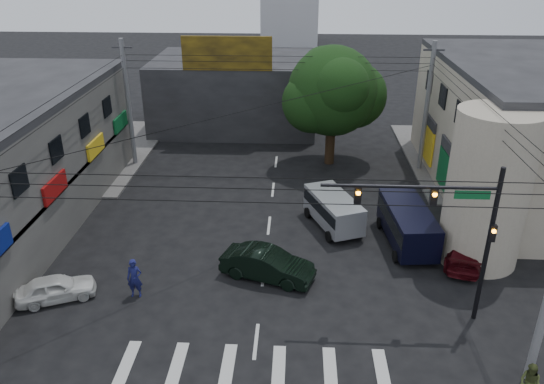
# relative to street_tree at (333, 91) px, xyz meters

# --- Properties ---
(ground) EXTENTS (160.00, 160.00, 0.00)m
(ground) POSITION_rel_street_tree_xyz_m (-4.00, -17.00, -5.47)
(ground) COLOR black
(ground) RESTS_ON ground
(sidewalk_far_left) EXTENTS (16.00, 16.00, 0.15)m
(sidewalk_far_left) POSITION_rel_street_tree_xyz_m (-22.00, 1.00, -5.40)
(sidewalk_far_left) COLOR #514F4C
(sidewalk_far_left) RESTS_ON ground
(sidewalk_far_right) EXTENTS (16.00, 16.00, 0.15)m
(sidewalk_far_right) POSITION_rel_street_tree_xyz_m (14.00, 1.00, -5.40)
(sidewalk_far_right) COLOR #514F4C
(sidewalk_far_right) RESTS_ON ground
(corner_column) EXTENTS (4.00, 4.00, 8.00)m
(corner_column) POSITION_rel_street_tree_xyz_m (7.00, -13.00, -1.47)
(corner_column) COLOR #A0957F
(corner_column) RESTS_ON ground
(building_far) EXTENTS (14.00, 10.00, 6.00)m
(building_far) POSITION_rel_street_tree_xyz_m (-8.00, 9.00, -2.47)
(building_far) COLOR #232326
(building_far) RESTS_ON ground
(billboard) EXTENTS (7.00, 0.30, 2.60)m
(billboard) POSITION_rel_street_tree_xyz_m (-8.00, 4.10, 1.83)
(billboard) COLOR olive
(billboard) RESTS_ON building_far
(street_tree) EXTENTS (6.40, 6.40, 8.70)m
(street_tree) POSITION_rel_street_tree_xyz_m (0.00, 0.00, 0.00)
(street_tree) COLOR black
(street_tree) RESTS_ON ground
(traffic_gantry) EXTENTS (7.10, 0.35, 7.20)m
(traffic_gantry) POSITION_rel_street_tree_xyz_m (3.82, -18.00, -0.64)
(traffic_gantry) COLOR black
(traffic_gantry) RESTS_ON ground
(utility_pole_far_left) EXTENTS (0.32, 0.32, 9.20)m
(utility_pole_far_left) POSITION_rel_street_tree_xyz_m (-14.50, -1.00, -0.87)
(utility_pole_far_left) COLOR #59595B
(utility_pole_far_left) RESTS_ON ground
(utility_pole_far_right) EXTENTS (0.32, 0.32, 9.20)m
(utility_pole_far_right) POSITION_rel_street_tree_xyz_m (6.50, -1.00, -0.87)
(utility_pole_far_right) COLOR #59595B
(utility_pole_far_right) RESTS_ON ground
(dark_sedan) EXTENTS (4.33, 5.54, 1.51)m
(dark_sedan) POSITION_rel_street_tree_xyz_m (-3.79, -15.33, -4.72)
(dark_sedan) COLOR black
(dark_sedan) RESTS_ON ground
(white_compact) EXTENTS (4.00, 4.59, 1.21)m
(white_compact) POSITION_rel_street_tree_xyz_m (-13.46, -17.55, -4.87)
(white_compact) COLOR silver
(white_compact) RESTS_ON ground
(maroon_sedan) EXTENTS (4.30, 5.52, 1.31)m
(maroon_sedan) POSITION_rel_street_tree_xyz_m (6.28, -13.31, -4.82)
(maroon_sedan) COLOR #41090E
(maroon_sedan) RESTS_ON ground
(silver_minivan) EXTENTS (5.77, 4.98, 1.92)m
(silver_minivan) POSITION_rel_street_tree_xyz_m (-0.28, -9.94, -4.51)
(silver_minivan) COLOR #999BA0
(silver_minivan) RESTS_ON ground
(navy_van) EXTENTS (5.76, 3.05, 2.15)m
(navy_van) POSITION_rel_street_tree_xyz_m (3.62, -11.68, -4.40)
(navy_van) COLOR black
(navy_van) RESTS_ON ground
(traffic_officer) EXTENTS (0.75, 0.53, 1.95)m
(traffic_officer) POSITION_rel_street_tree_xyz_m (-9.84, -17.13, -4.50)
(traffic_officer) COLOR #16194F
(traffic_officer) RESTS_ON ground
(pedestrian_olive) EXTENTS (1.34, 1.33, 1.62)m
(pedestrian_olive) POSITION_rel_street_tree_xyz_m (6.00, -22.65, -4.66)
(pedestrian_olive) COLOR #3E4821
(pedestrian_olive) RESTS_ON ground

